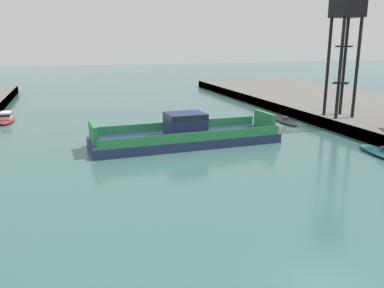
{
  "coord_description": "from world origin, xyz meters",
  "views": [
    {
      "loc": [
        -11.74,
        -15.06,
        12.15
      ],
      "look_at": [
        0.0,
        22.56,
        2.0
      ],
      "focal_mm": 37.53,
      "sensor_mm": 36.0,
      "label": 1
    }
  ],
  "objects_px": {
    "moored_boat_near_right": "(6,118)",
    "moored_boat_mid_left": "(285,121)",
    "crane_tower": "(347,18)",
    "chain_ferry": "(185,135)",
    "moored_boat_mid_right": "(384,153)"
  },
  "relations": [
    {
      "from": "chain_ferry",
      "to": "moored_boat_near_right",
      "type": "relative_size",
      "value": 3.06
    },
    {
      "from": "moored_boat_mid_left",
      "to": "crane_tower",
      "type": "height_order",
      "value": "crane_tower"
    },
    {
      "from": "chain_ferry",
      "to": "moored_boat_mid_left",
      "type": "xyz_separation_m",
      "value": [
        18.63,
        8.73,
        -0.95
      ]
    },
    {
      "from": "crane_tower",
      "to": "moored_boat_mid_left",
      "type": "bearing_deg",
      "value": 136.21
    },
    {
      "from": "moored_boat_mid_left",
      "to": "chain_ferry",
      "type": "bearing_deg",
      "value": -154.88
    },
    {
      "from": "chain_ferry",
      "to": "moored_boat_mid_left",
      "type": "relative_size",
      "value": 2.96
    },
    {
      "from": "chain_ferry",
      "to": "moored_boat_mid_right",
      "type": "xyz_separation_m",
      "value": [
        19.23,
        -11.3,
        -0.85
      ]
    },
    {
      "from": "chain_ferry",
      "to": "crane_tower",
      "type": "height_order",
      "value": "crane_tower"
    },
    {
      "from": "moored_boat_mid_right",
      "to": "crane_tower",
      "type": "bearing_deg",
      "value": 71.53
    },
    {
      "from": "moored_boat_near_right",
      "to": "moored_boat_mid_right",
      "type": "distance_m",
      "value": 53.18
    },
    {
      "from": "moored_boat_near_right",
      "to": "moored_boat_mid_left",
      "type": "height_order",
      "value": "moored_boat_near_right"
    },
    {
      "from": "chain_ferry",
      "to": "moored_boat_mid_right",
      "type": "relative_size",
      "value": 2.89
    },
    {
      "from": "chain_ferry",
      "to": "moored_boat_near_right",
      "type": "xyz_separation_m",
      "value": [
        -22.49,
        21.68,
        -0.55
      ]
    },
    {
      "from": "moored_boat_mid_right",
      "to": "chain_ferry",
      "type": "bearing_deg",
      "value": 149.57
    },
    {
      "from": "chain_ferry",
      "to": "moored_boat_mid_left",
      "type": "height_order",
      "value": "chain_ferry"
    }
  ]
}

